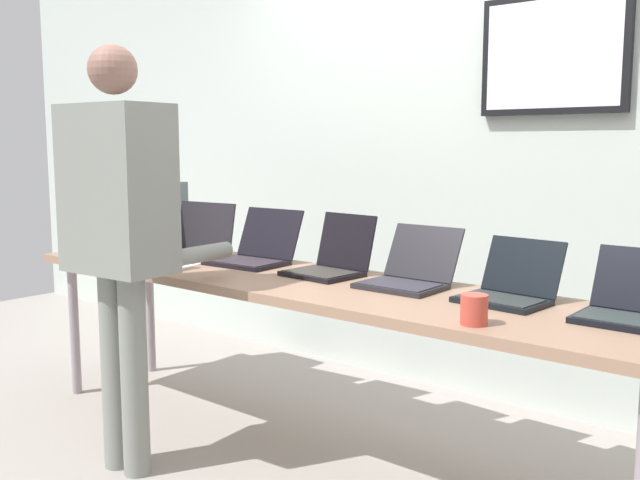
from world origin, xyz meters
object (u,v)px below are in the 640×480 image
Objects in this scene: laptop_station_0 at (193,244)px; laptop_station_2 at (331,261)px; workbench at (309,291)px; coffee_mug at (474,310)px; laptop_station_4 at (510,287)px; laptop_station_3 at (409,273)px; person at (120,219)px; laptop_station_5 at (631,305)px; laptop_station_1 at (255,251)px; equipment_box at (144,215)px.

laptop_station_0 reaches higher than laptop_station_2.
workbench is 0.19m from laptop_station_2.
laptop_station_4 is at bearing 98.39° from coffee_mug.
laptop_station_3 is at bearing 1.14° from laptop_station_0.
person is at bearing -120.67° from laptop_station_2.
laptop_station_0 is 1.28× the size of laptop_station_5.
laptop_station_4 is at bearing 30.20° from person.
laptop_station_1 is 1.19× the size of laptop_station_5.
equipment_box is 0.91× the size of laptop_station_0.
person reaches higher than laptop_station_2.
equipment_box is 1.16× the size of laptop_station_5.
laptop_station_2 is at bearing 59.33° from person.
laptop_station_5 is at bearing -0.95° from laptop_station_1.
laptop_station_5 is at bearing -2.16° from laptop_station_4.
equipment_box is 2.18m from laptop_station_4.
coffee_mug is (1.37, 0.37, -0.23)m from person.
equipment_box is at bearing -179.05° from laptop_station_2.
person is at bearing -164.86° from coffee_mug.
laptop_station_5 is (0.43, -0.02, 0.00)m from laptop_station_4.
laptop_station_0 is at bearing -179.32° from laptop_station_4.
equipment_box is 3.75× the size of coffee_mug.
laptop_station_2 is (0.48, -0.00, 0.00)m from laptop_station_1.
laptop_station_5 is at bearing 23.20° from person.
coffee_mug is (0.50, -0.40, -0.01)m from laptop_station_3.
laptop_station_1 is at bearing 179.88° from laptop_station_2.
laptop_station_2 is 0.20× the size of person.
laptop_station_0 is at bearing 120.29° from person.
equipment_box reaches higher than laptop_station_2.
laptop_station_3 is 1.12× the size of laptop_station_5.
laptop_station_2 is at bearing 156.00° from coffee_mug.
laptop_station_3 reaches higher than workbench.
workbench is at bearing -18.24° from laptop_station_1.
person is 1.44m from coffee_mug.
laptop_station_3 is at bearing 0.50° from equipment_box.
laptop_station_3 is at bearing 178.59° from laptop_station_5.
person is at bearing -156.80° from laptop_station_5.
laptop_station_1 is at bearing 4.61° from laptop_station_0.
person is at bearing -126.65° from workbench.
laptop_station_3 is at bearing 141.29° from coffee_mug.
person is at bearing -88.95° from laptop_station_1.
coffee_mug is at bearing -24.00° from laptop_station_2.
coffee_mug is at bearing -16.35° from laptop_station_1.
laptop_station_2 is at bearing 178.74° from laptop_station_5.
equipment_box reaches higher than laptop_station_0.
laptop_station_1 is 1.76m from laptop_station_5.
person is (-0.46, -0.78, 0.22)m from laptop_station_2.
laptop_station_0 is 1.08× the size of laptop_station_1.
laptop_station_2 reaches higher than laptop_station_3.
equipment_box is 1.07× the size of laptop_station_2.
laptop_station_2 is 0.41m from laptop_station_3.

